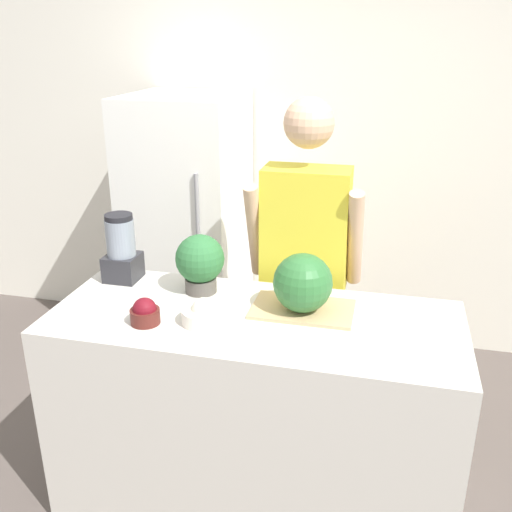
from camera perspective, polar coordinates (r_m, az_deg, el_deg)
name	(u,v)px	position (r m, az deg, el deg)	size (l,w,h in m)	color
wall_back	(315,150)	(3.77, 5.93, 10.51)	(8.00, 0.06, 2.60)	white
counter_island	(254,412)	(2.57, -0.19, -15.35)	(1.67, 0.69, 0.94)	beige
refrigerator	(189,229)	(3.67, -6.73, 2.67)	(0.66, 0.76, 1.67)	white
person	(304,275)	(2.78, 4.81, -1.91)	(0.54, 0.27, 1.75)	gray
cutting_board	(303,309)	(2.37, 4.68, -5.33)	(0.42, 0.26, 0.01)	tan
watermelon	(303,283)	(2.30, 4.70, -2.69)	(0.24, 0.24, 0.24)	#2D6B33
bowl_cherries	(145,313)	(2.29, -11.06, -5.59)	(0.12, 0.12, 0.11)	#511E19
bowl_cream	(204,314)	(2.27, -5.26, -5.78)	(0.17, 0.17, 0.11)	white
blender	(121,250)	(2.68, -13.31, 0.63)	(0.15, 0.15, 0.32)	#28282D
potted_plant	(200,262)	(2.49, -5.62, -0.57)	(0.21, 0.21, 0.26)	#514C47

